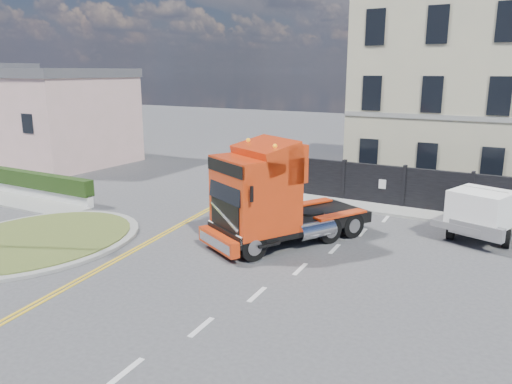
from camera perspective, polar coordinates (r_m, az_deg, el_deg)
The scene contains 11 objects.
ground at distance 18.54m, azimuth -2.76°, elevation -6.66°, with size 120.00×120.00×0.00m, color #424244.
traffic_island at distance 21.09m, azimuth -23.72°, elevation -5.07°, with size 6.80×6.80×0.17m.
hedge_wall at distance 28.19m, azimuth -23.89°, elevation 0.83°, with size 8.00×0.55×1.35m.
pavement_side at distance 27.72m, azimuth -25.56°, elevation -1.01°, with size 8.50×1.80×0.10m, color gray.
seaside_bldg_pink at distance 37.88m, azimuth -21.48°, elevation 7.53°, with size 8.00×8.00×6.00m, color beige.
seaside_bldg_cream at distance 45.51m, azimuth -25.87°, elevation 7.36°, with size 9.00×8.00×5.00m, color silver.
hoarding_fence at distance 24.40m, azimuth 22.34°, elevation -0.24°, with size 18.80×0.25×2.00m.
georgian_building at distance 31.31m, azimuth 24.09°, elevation 11.30°, with size 12.30×10.30×12.80m.
pavement_far at distance 23.84m, azimuth 20.53°, elevation -2.73°, with size 20.00×1.60×0.12m, color gray.
truck at distance 18.59m, azimuth 1.53°, elevation -0.94°, with size 5.15×6.89×3.90m.
flatbed_pickup at distance 21.28m, azimuth 24.41°, elevation -2.07°, with size 3.39×5.39×2.06m.
Camera 1 is at (9.41, -14.62, 6.44)m, focal length 35.00 mm.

